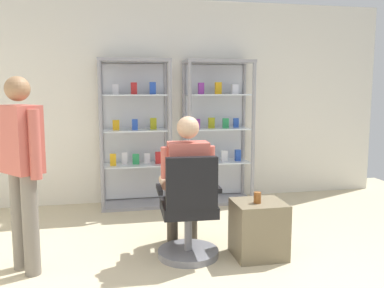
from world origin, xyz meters
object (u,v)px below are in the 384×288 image
(office_chair, at_px, (189,216))
(seated_shopkeeper, at_px, (186,178))
(standing_customer, at_px, (22,162))
(tea_glass, at_px, (257,198))
(display_cabinet_left, at_px, (135,133))
(display_cabinet_right, at_px, (217,131))
(storage_crate, at_px, (258,229))

(office_chair, relative_size, seated_shopkeeper, 0.74)
(office_chair, distance_m, standing_customer, 1.49)
(seated_shopkeeper, height_order, tea_glass, seated_shopkeeper)
(display_cabinet_left, height_order, tea_glass, display_cabinet_left)
(display_cabinet_right, bearing_deg, tea_glass, -94.12)
(display_cabinet_right, xyz_separation_m, office_chair, (-0.75, -1.85, -0.57))
(office_chair, xyz_separation_m, seated_shopkeeper, (0.01, 0.16, 0.32))
(display_cabinet_right, height_order, tea_glass, display_cabinet_right)
(seated_shopkeeper, bearing_deg, display_cabinet_right, 66.37)
(tea_glass, bearing_deg, display_cabinet_right, 85.88)
(display_cabinet_right, height_order, office_chair, display_cabinet_right)
(display_cabinet_left, distance_m, display_cabinet_right, 1.10)
(display_cabinet_right, relative_size, storage_crate, 3.71)
(display_cabinet_left, height_order, display_cabinet_right, same)
(display_cabinet_left, bearing_deg, office_chair, -79.19)
(display_cabinet_left, height_order, office_chair, display_cabinet_left)
(storage_crate, height_order, standing_customer, standing_customer)
(display_cabinet_left, distance_m, storage_crate, 2.27)
(office_chair, height_order, standing_customer, standing_customer)
(display_cabinet_left, distance_m, tea_glass, 2.21)
(storage_crate, xyz_separation_m, standing_customer, (-2.02, 0.08, 0.68))
(display_cabinet_right, xyz_separation_m, storage_crate, (-0.11, -1.92, -0.71))
(display_cabinet_right, bearing_deg, seated_shopkeeper, -113.63)
(office_chair, bearing_deg, display_cabinet_left, 100.81)
(seated_shopkeeper, bearing_deg, storage_crate, -20.21)
(display_cabinet_left, relative_size, seated_shopkeeper, 1.47)
(display_cabinet_right, xyz_separation_m, seated_shopkeeper, (-0.74, -1.69, -0.25))
(display_cabinet_left, distance_m, seated_shopkeeper, 1.75)
(display_cabinet_right, height_order, seated_shopkeeper, display_cabinet_right)
(seated_shopkeeper, distance_m, storage_crate, 0.81)
(seated_shopkeeper, height_order, standing_customer, standing_customer)
(storage_crate, bearing_deg, office_chair, 173.89)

